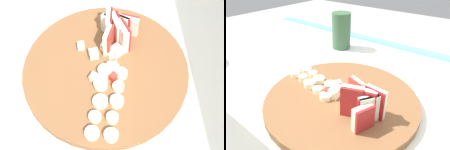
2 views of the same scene
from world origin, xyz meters
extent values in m
cube|color=#60A8C6|center=(0.00, -0.38, 0.93)|extent=(1.57, 0.04, 0.04)
cylinder|color=brown|center=(0.09, 0.02, 0.95)|extent=(0.35, 0.35, 0.02)
cube|color=#B22D23|center=(0.05, 0.04, 0.99)|extent=(0.04, 0.02, 0.06)
cube|color=beige|center=(0.05, 0.03, 0.99)|extent=(0.04, 0.02, 0.06)
cube|color=maroon|center=(0.00, 0.04, 0.99)|extent=(0.04, 0.01, 0.06)
cube|color=white|center=(0.00, 0.03, 0.99)|extent=(0.05, 0.01, 0.06)
cube|color=#A32323|center=(0.03, 0.07, 0.99)|extent=(0.04, 0.02, 0.07)
cube|color=beige|center=(0.04, 0.06, 0.99)|extent=(0.05, 0.03, 0.07)
cube|color=maroon|center=(0.01, 0.06, 0.99)|extent=(0.05, 0.02, 0.06)
cube|color=#EFE5CC|center=(0.02, 0.05, 0.99)|extent=(0.05, 0.03, 0.06)
cube|color=maroon|center=(0.00, 0.04, 0.98)|extent=(0.03, 0.04, 0.05)
cube|color=white|center=(0.00, 0.04, 0.98)|extent=(0.04, 0.04, 0.05)
cube|color=maroon|center=(0.00, 0.06, 0.99)|extent=(0.03, 0.04, 0.06)
cube|color=beige|center=(0.00, 0.06, 0.99)|extent=(0.03, 0.04, 0.06)
cube|color=#A32323|center=(-0.01, 0.08, 0.98)|extent=(0.02, 0.04, 0.05)
cube|color=beige|center=(0.00, 0.08, 0.98)|extent=(0.02, 0.04, 0.05)
cube|color=beige|center=(0.06, 0.00, 0.97)|extent=(0.02, 0.02, 0.02)
cube|color=beige|center=(0.12, 0.00, 0.97)|extent=(0.02, 0.02, 0.02)
cube|color=beige|center=(0.04, 0.03, 0.97)|extent=(0.03, 0.03, 0.02)
cube|color=beige|center=(0.10, 0.04, 0.97)|extent=(0.02, 0.02, 0.02)
cube|color=beige|center=(0.06, 0.04, 0.97)|extent=(0.02, 0.02, 0.02)
cube|color=beige|center=(0.06, 0.05, 0.97)|extent=(0.03, 0.03, 0.02)
cube|color=white|center=(0.11, 0.02, 0.97)|extent=(0.02, 0.02, 0.02)
cube|color=beige|center=(0.10, 0.04, 0.97)|extent=(0.02, 0.02, 0.02)
cube|color=#B22D23|center=(0.12, 0.04, 0.97)|extent=(0.02, 0.02, 0.01)
cube|color=white|center=(0.04, -0.03, 0.97)|extent=(0.02, 0.02, 0.01)
cylinder|color=beige|center=(0.11, 0.02, 0.97)|extent=(0.03, 0.03, 0.02)
cylinder|color=#F4EAC6|center=(0.13, 0.01, 0.96)|extent=(0.03, 0.03, 0.01)
cylinder|color=beige|center=(0.17, 0.01, 0.96)|extent=(0.03, 0.03, 0.01)
cylinder|color=beige|center=(0.20, 0.00, 0.96)|extent=(0.02, 0.02, 0.01)
cylinder|color=white|center=(0.24, -0.01, 0.96)|extent=(0.03, 0.03, 0.01)
cylinder|color=beige|center=(0.11, 0.05, 0.96)|extent=(0.03, 0.03, 0.01)
cylinder|color=white|center=(0.14, 0.05, 0.96)|extent=(0.02, 0.02, 0.01)
cylinder|color=white|center=(0.18, 0.04, 0.97)|extent=(0.03, 0.03, 0.01)
cylinder|color=#F4EAC6|center=(0.21, 0.03, 0.97)|extent=(0.02, 0.02, 0.01)
cylinder|color=#F4EAC6|center=(0.24, 0.03, 0.96)|extent=(0.03, 0.03, 0.01)
cylinder|color=#335638|center=(0.30, -0.24, 1.00)|extent=(0.07, 0.07, 0.13)
camera|label=1|loc=(0.41, 0.02, 1.45)|focal=45.03mm
camera|label=2|loc=(-0.14, 0.33, 1.23)|focal=32.57mm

